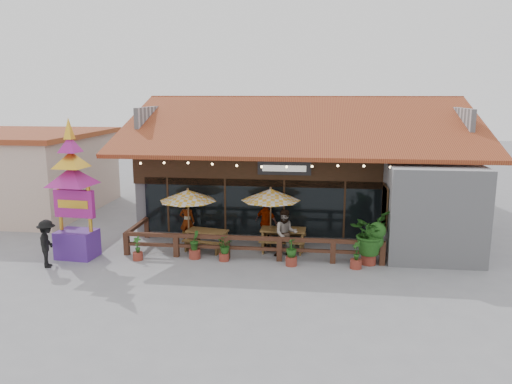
# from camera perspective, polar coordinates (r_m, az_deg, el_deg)

# --- Properties ---
(ground) EXTENTS (100.00, 100.00, 0.00)m
(ground) POSITION_cam_1_polar(r_m,az_deg,el_deg) (19.53, 4.27, -7.42)
(ground) COLOR gray
(ground) RESTS_ON ground
(restaurant_building) EXTENTS (15.50, 14.73, 6.09)m
(restaurant_building) POSITION_cam_1_polar(r_m,az_deg,el_deg) (25.42, 5.67, 2.09)
(restaurant_building) COLOR #ACADB1
(restaurant_building) RESTS_ON ground
(patio_railing) EXTENTS (10.00, 2.60, 0.92)m
(patio_railing) POSITION_cam_1_polar(r_m,az_deg,el_deg) (19.31, -2.47, -5.70)
(patio_railing) COLOR #462719
(patio_railing) RESTS_ON ground
(neighbor_building) EXTENTS (8.40, 8.40, 4.22)m
(neighbor_building) POSITION_cam_1_polar(r_m,az_deg,el_deg) (29.43, -25.61, 2.16)
(neighbor_building) COLOR beige
(neighbor_building) RESTS_ON ground
(umbrella_left) EXTENTS (2.37, 2.37, 2.48)m
(umbrella_left) POSITION_cam_1_polar(r_m,az_deg,el_deg) (20.32, -7.79, -0.41)
(umbrella_left) COLOR brown
(umbrella_left) RESTS_ON ground
(umbrella_right) EXTENTS (2.61, 2.61, 2.56)m
(umbrella_right) POSITION_cam_1_polar(r_m,az_deg,el_deg) (19.97, 1.70, -0.34)
(umbrella_right) COLOR brown
(umbrella_right) RESTS_ON ground
(picnic_table_left) EXTENTS (1.88, 1.71, 0.78)m
(picnic_table_left) POSITION_cam_1_polar(r_m,az_deg,el_deg) (20.38, -5.59, -5.07)
(picnic_table_left) COLOR brown
(picnic_table_left) RESTS_ON ground
(picnic_table_right) EXTENTS (1.83, 1.58, 0.87)m
(picnic_table_right) POSITION_cam_1_polar(r_m,az_deg,el_deg) (20.24, 3.12, -4.99)
(picnic_table_right) COLOR brown
(picnic_table_right) RESTS_ON ground
(thai_sign_tower) EXTENTS (2.31, 2.31, 5.76)m
(thai_sign_tower) POSITION_cam_1_polar(r_m,az_deg,el_deg) (19.93, -20.23, 1.32)
(thai_sign_tower) COLOR #502589
(thai_sign_tower) RESTS_ON ground
(tropical_plant) EXTENTS (1.87, 1.94, 2.05)m
(tropical_plant) POSITION_cam_1_polar(r_m,az_deg,el_deg) (18.83, 12.87, -4.66)
(tropical_plant) COLOR maroon
(tropical_plant) RESTS_ON ground
(diner_a) EXTENTS (0.66, 0.44, 1.77)m
(diner_a) POSITION_cam_1_polar(r_m,az_deg,el_deg) (21.39, -7.86, -3.34)
(diner_a) COLOR #381F11
(diner_a) RESTS_ON ground
(diner_b) EXTENTS (0.98, 0.81, 1.87)m
(diner_b) POSITION_cam_1_polar(r_m,az_deg,el_deg) (19.30, 3.41, -4.74)
(diner_b) COLOR #381F11
(diner_b) RESTS_ON ground
(diner_c) EXTENTS (1.17, 0.95, 1.86)m
(diner_c) POSITION_cam_1_polar(r_m,az_deg,el_deg) (20.87, 1.19, -3.48)
(diner_c) COLOR #381F11
(diner_c) RESTS_ON ground
(pedestrian) EXTENTS (1.01, 1.29, 1.76)m
(pedestrian) POSITION_cam_1_polar(r_m,az_deg,el_deg) (19.69, -22.76, -5.45)
(pedestrian) COLOR black
(pedestrian) RESTS_ON ground
(planter_a) EXTENTS (0.38, 0.38, 0.93)m
(planter_a) POSITION_cam_1_polar(r_m,az_deg,el_deg) (19.55, -13.39, -6.48)
(planter_a) COLOR maroon
(planter_a) RESTS_ON ground
(planter_b) EXTENTS (0.44, 0.44, 1.09)m
(planter_b) POSITION_cam_1_polar(r_m,az_deg,el_deg) (19.32, -7.04, -6.15)
(planter_b) COLOR maroon
(planter_b) RESTS_ON ground
(planter_c) EXTENTS (0.68, 0.62, 0.92)m
(planter_c) POSITION_cam_1_polar(r_m,az_deg,el_deg) (18.94, -3.69, -6.37)
(planter_c) COLOR maroon
(planter_c) RESTS_ON ground
(planter_d) EXTENTS (0.53, 0.53, 1.04)m
(planter_d) POSITION_cam_1_polar(r_m,az_deg,el_deg) (18.45, 4.07, -6.91)
(planter_d) COLOR maroon
(planter_d) RESTS_ON ground
(planter_e) EXTENTS (0.42, 0.43, 1.02)m
(planter_e) POSITION_cam_1_polar(r_m,az_deg,el_deg) (18.50, 11.37, -7.29)
(planter_e) COLOR maroon
(planter_e) RESTS_ON ground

